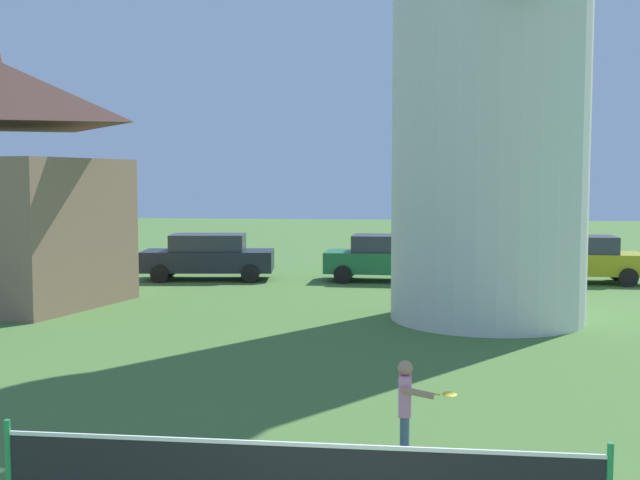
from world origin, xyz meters
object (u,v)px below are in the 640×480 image
(parked_car_black, at_px, (208,256))
(parked_car_green, at_px, (388,257))
(player_far, at_px, (407,404))
(parked_car_mustard, at_px, (579,258))
(tennis_net, at_px, (295,473))
(parked_car_silver, at_px, (26,255))

(parked_car_black, relative_size, parked_car_green, 1.09)
(player_far, height_order, parked_car_green, parked_car_green)
(parked_car_mustard, bearing_deg, parked_car_green, -176.57)
(tennis_net, relative_size, parked_car_black, 1.27)
(tennis_net, distance_m, parked_car_green, 19.25)
(parked_car_silver, relative_size, parked_car_mustard, 1.04)
(parked_car_silver, height_order, parked_car_black, same)
(player_far, distance_m, parked_car_green, 16.90)
(player_far, relative_size, parked_car_mustard, 0.30)
(tennis_net, xyz_separation_m, parked_car_mustard, (6.59, 19.63, 0.12))
(tennis_net, height_order, parked_car_green, parked_car_green)
(player_far, height_order, parked_car_black, parked_car_black)
(parked_car_silver, distance_m, parked_car_green, 12.56)
(player_far, bearing_deg, parked_car_black, 112.63)
(tennis_net, bearing_deg, parked_car_mustard, 71.43)
(parked_car_silver, bearing_deg, tennis_net, -56.53)
(player_far, height_order, parked_car_mustard, parked_car_mustard)
(tennis_net, xyz_separation_m, parked_car_green, (0.25, 19.25, 0.12))
(parked_car_silver, bearing_deg, player_far, -50.59)
(player_far, xyz_separation_m, parked_car_green, (-0.78, 16.88, 0.10))
(tennis_net, bearing_deg, parked_car_black, 107.23)
(parked_car_green, bearing_deg, parked_car_black, -177.07)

